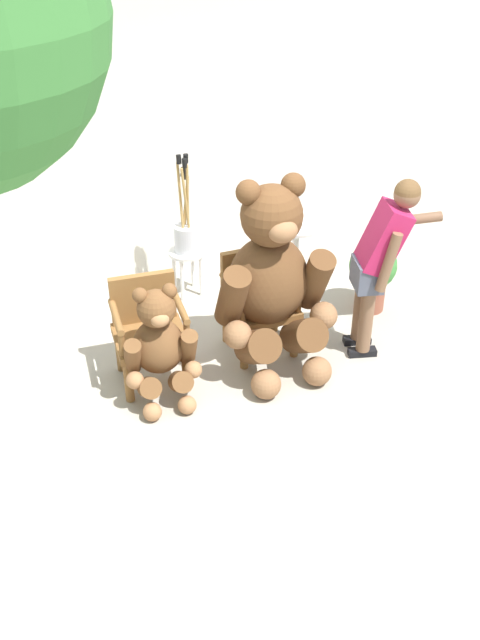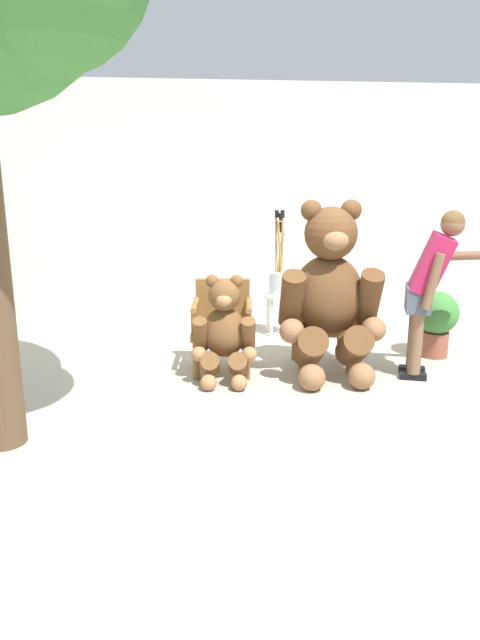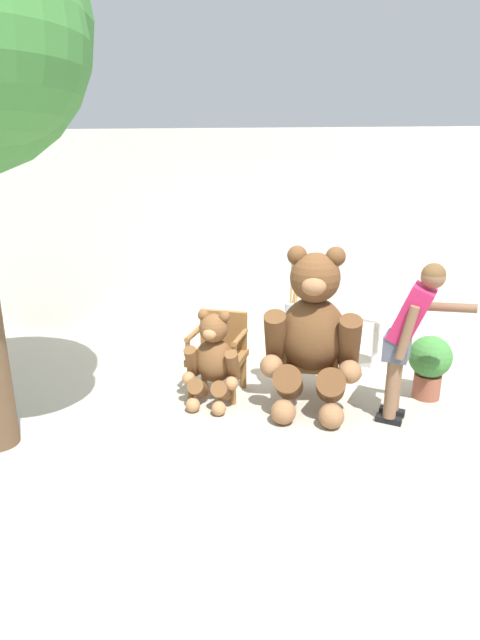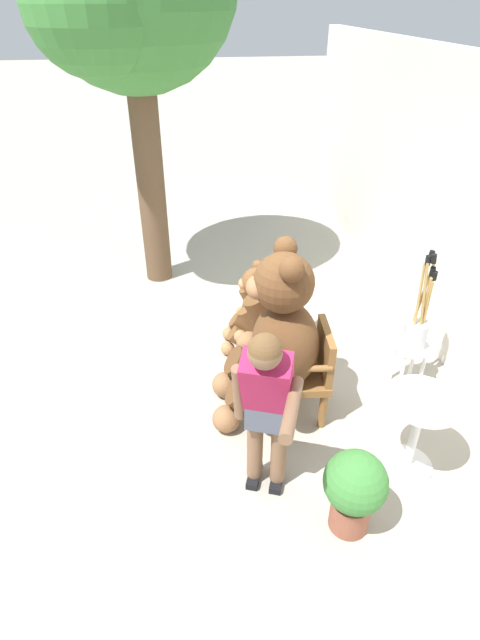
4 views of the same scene
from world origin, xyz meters
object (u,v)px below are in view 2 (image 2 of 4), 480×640
(wooden_chair_right, at_px, (322,319))
(teddy_bear_large, at_px, (330,292))
(wooden_chair_left, at_px, (222,323))
(round_side_table, at_px, (372,301))
(potted_plant, at_px, (436,319))
(brush_bucket, at_px, (279,277))
(teddy_bear_small, at_px, (224,330))
(white_stool, at_px, (278,304))
(person_visitor, at_px, (430,281))

(wooden_chair_right, relative_size, teddy_bear_large, 0.53)
(wooden_chair_left, distance_m, round_side_table, 1.89)
(teddy_bear_large, height_order, potted_plant, teddy_bear_large)
(brush_bucket, distance_m, potted_plant, 1.77)
(brush_bucket, distance_m, round_side_table, 1.06)
(teddy_bear_large, bearing_deg, teddy_bear_small, -178.54)
(teddy_bear_large, xyz_separation_m, teddy_bear_small, (-0.99, -0.03, -0.32))
(wooden_chair_left, xyz_separation_m, white_stool, (0.79, 1.08, -0.11))
(wooden_chair_left, distance_m, person_visitor, 1.95)
(round_side_table, bearing_deg, white_stool, 158.07)
(person_visitor, bearing_deg, potted_plant, 55.55)
(person_visitor, relative_size, white_stool, 3.38)
(wooden_chair_right, relative_size, round_side_table, 1.19)
(teddy_bear_small, height_order, brush_bucket, brush_bucket)
(brush_bucket, bearing_deg, wooden_chair_right, -80.03)
(wooden_chair_left, relative_size, potted_plant, 1.26)
(wooden_chair_left, xyz_separation_m, person_visitor, (1.83, -0.50, 0.46))
(teddy_bear_small, bearing_deg, person_visitor, -6.34)
(wooden_chair_left, xyz_separation_m, teddy_bear_small, (-0.02, -0.29, 0.02))
(person_visitor, distance_m, round_side_table, 1.28)
(teddy_bear_small, height_order, person_visitor, person_visitor)
(teddy_bear_large, xyz_separation_m, white_stool, (-0.18, 1.35, -0.44))
(wooden_chair_left, distance_m, wooden_chair_right, 0.98)
(teddy_bear_large, relative_size, potted_plant, 2.40)
(teddy_bear_small, distance_m, white_stool, 1.60)
(wooden_chair_right, bearing_deg, person_visitor, -30.43)
(teddy_bear_large, height_order, white_stool, teddy_bear_large)
(teddy_bear_large, bearing_deg, person_visitor, -14.95)
(brush_bucket, bearing_deg, white_stool, -161.76)
(wooden_chair_right, xyz_separation_m, brush_bucket, (-0.19, 1.08, 0.21))
(teddy_bear_large, xyz_separation_m, person_visitor, (0.86, -0.23, 0.12))
(potted_plant, bearing_deg, person_visitor, -124.45)
(person_visitor, bearing_deg, teddy_bear_large, 165.05)
(person_visitor, bearing_deg, teddy_bear_small, 173.66)
(wooden_chair_right, height_order, round_side_table, wooden_chair_right)
(person_visitor, distance_m, brush_bucket, 1.90)
(wooden_chair_right, bearing_deg, round_side_table, 41.59)
(teddy_bear_small, bearing_deg, white_stool, 59.47)
(potted_plant, bearing_deg, round_side_table, 125.12)
(wooden_chair_left, xyz_separation_m, potted_plant, (2.21, 0.05, -0.07))
(white_stool, height_order, potted_plant, potted_plant)
(wooden_chair_right, relative_size, white_stool, 1.87)
(teddy_bear_small, distance_m, person_visitor, 1.91)
(wooden_chair_left, relative_size, teddy_bear_large, 0.53)
(wooden_chair_right, distance_m, round_side_table, 1.04)
(teddy_bear_small, height_order, potted_plant, teddy_bear_small)
(wooden_chair_left, height_order, brush_bucket, brush_bucket)
(white_stool, height_order, brush_bucket, brush_bucket)
(teddy_bear_small, xyz_separation_m, person_visitor, (1.85, -0.21, 0.44))
(person_visitor, bearing_deg, round_side_table, 93.58)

